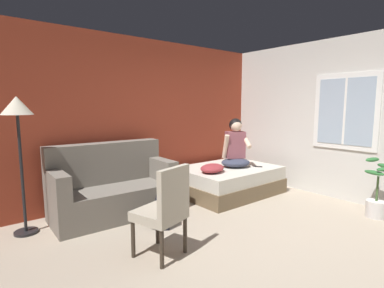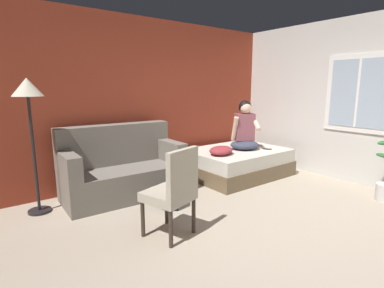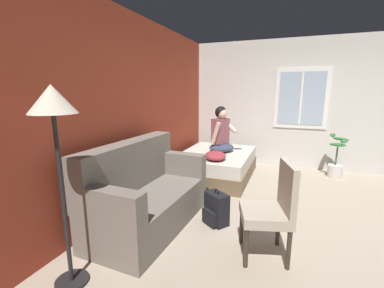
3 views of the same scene
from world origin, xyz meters
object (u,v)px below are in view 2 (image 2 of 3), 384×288
at_px(throw_pillow, 221,150).
at_px(side_chair, 173,189).
at_px(bed, 237,162).
at_px(person_seated, 245,130).
at_px(backpack, 171,193).
at_px(couch, 122,170).
at_px(floor_lamp, 28,101).
at_px(cell_phone, 267,149).

bearing_deg(throw_pillow, side_chair, -147.45).
distance_m(bed, person_seated, 0.61).
xyz_separation_m(backpack, throw_pillow, (1.25, 0.38, 0.36)).
relative_size(bed, person_seated, 1.99).
bearing_deg(side_chair, couch, 86.35).
height_order(side_chair, person_seated, person_seated).
bearing_deg(backpack, couch, 111.88).
height_order(bed, couch, couch).
bearing_deg(side_chair, backpack, 58.57).
relative_size(person_seated, backpack, 1.91).
xyz_separation_m(couch, throw_pillow, (1.58, -0.43, 0.16)).
bearing_deg(throw_pillow, floor_lamp, 169.21).
height_order(backpack, throw_pillow, throw_pillow).
bearing_deg(bed, side_chair, -151.30).
xyz_separation_m(bed, cell_phone, (0.44, -0.33, 0.25)).
height_order(bed, floor_lamp, floor_lamp).
xyz_separation_m(backpack, floor_lamp, (-1.45, 0.89, 1.24)).
bearing_deg(cell_phone, bed, -69.92).
height_order(couch, side_chair, couch).
height_order(person_seated, floor_lamp, floor_lamp).
bearing_deg(floor_lamp, bed, -6.85).
distance_m(bed, throw_pillow, 0.61).
bearing_deg(person_seated, backpack, -166.58).
distance_m(bed, cell_phone, 0.60).
bearing_deg(bed, person_seated, -25.21).
relative_size(bed, couch, 1.01).
xyz_separation_m(throw_pillow, cell_phone, (0.95, -0.20, -0.07)).
distance_m(bed, side_chair, 2.51).
distance_m(cell_phone, floor_lamp, 3.84).
relative_size(bed, backpack, 3.80).
distance_m(bed, floor_lamp, 3.44).
distance_m(backpack, throw_pillow, 1.35).
relative_size(side_chair, cell_phone, 6.81).
relative_size(bed, throw_pillow, 3.63).
height_order(couch, backpack, couch).
distance_m(bed, couch, 2.12).
height_order(couch, throw_pillow, couch).
bearing_deg(couch, person_seated, -9.31).
bearing_deg(person_seated, bed, 154.79).
height_order(couch, person_seated, person_seated).
bearing_deg(couch, throw_pillow, -15.39).
distance_m(person_seated, throw_pillow, 0.70).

